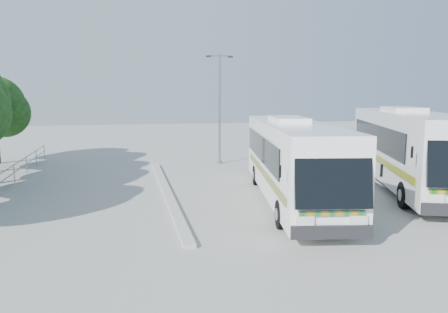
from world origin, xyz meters
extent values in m
plane|color=#9B9B96|center=(0.00, 0.00, 0.00)|extent=(100.00, 100.00, 0.00)
cube|color=#B2B2AD|center=(-2.30, 2.00, 0.07)|extent=(0.40, 16.00, 0.15)
cylinder|color=gray|center=(-10.00, 4.00, 0.95)|extent=(0.06, 22.00, 0.06)
cylinder|color=gray|center=(-10.00, 4.00, 0.55)|extent=(0.06, 22.00, 0.06)
cylinder|color=gray|center=(-10.00, 14.00, 0.50)|extent=(0.06, 0.06, 1.00)
sphere|color=#0E3510|center=(-11.94, 12.80, 3.46)|extent=(3.28, 3.28, 3.28)
cube|color=white|center=(2.97, -0.93, 1.91)|extent=(4.66, 12.49, 3.11)
cube|color=black|center=(1.88, -6.98, 2.29)|extent=(2.39, 0.87, 1.98)
cube|color=black|center=(1.80, -0.10, 2.29)|extent=(1.77, 9.65, 1.12)
cube|color=black|center=(4.35, -0.55, 2.29)|extent=(1.77, 9.65, 1.12)
cube|color=#0E6434|center=(1.63, -1.00, 1.33)|extent=(1.90, 10.45, 0.29)
cylinder|color=black|center=(1.13, -4.64, 0.51)|extent=(0.48, 1.06, 1.02)
cylinder|color=black|center=(3.40, -5.05, 0.51)|extent=(0.48, 1.06, 1.02)
cylinder|color=black|center=(2.44, 2.69, 0.51)|extent=(0.48, 1.06, 1.02)
cylinder|color=black|center=(4.71, 2.28, 0.51)|extent=(0.48, 1.06, 1.02)
cube|color=silver|center=(9.69, 0.52, 2.10)|extent=(7.07, 13.58, 3.41)
cube|color=black|center=(8.57, 1.62, 2.51)|extent=(3.60, 10.15, 1.23)
cube|color=black|center=(11.25, 0.69, 2.51)|extent=(3.60, 10.15, 1.23)
cube|color=#0E620E|center=(8.23, 0.68, 1.45)|extent=(3.87, 10.98, 0.31)
cylinder|color=black|center=(7.06, -3.17, 0.56)|extent=(0.69, 1.17, 1.12)
cylinder|color=black|center=(9.75, 4.53, 0.56)|extent=(0.69, 1.17, 1.12)
cylinder|color=black|center=(12.14, 3.69, 0.56)|extent=(0.69, 1.17, 1.12)
cylinder|color=gray|center=(2.04, 9.93, 3.68)|extent=(0.15, 0.15, 7.36)
cylinder|color=gray|center=(2.04, 9.93, 7.18)|extent=(1.47, 0.11, 0.07)
cube|color=black|center=(1.30, 9.92, 7.13)|extent=(0.33, 0.17, 0.11)
cube|color=black|center=(2.77, 9.95, 7.13)|extent=(0.33, 0.17, 0.11)
camera|label=1|loc=(-4.09, -18.72, 4.72)|focal=35.00mm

